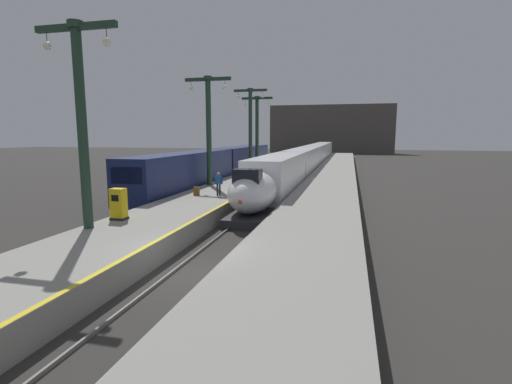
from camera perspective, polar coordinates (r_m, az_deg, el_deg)
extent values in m
plane|color=#33302D|center=(15.24, -9.62, -12.05)|extent=(260.00, 260.00, 0.00)
cube|color=gray|center=(39.35, -0.73, 1.55)|extent=(4.80, 110.00, 1.05)
cube|color=gray|center=(38.14, 11.13, 1.16)|extent=(4.80, 110.00, 1.05)
cube|color=yellow|center=(38.78, 2.53, 2.23)|extent=(0.20, 107.80, 0.01)
cube|color=slate|center=(41.41, 4.66, 1.22)|extent=(0.08, 110.00, 0.12)
cube|color=slate|center=(41.20, 6.72, 1.16)|extent=(0.08, 110.00, 0.12)
cube|color=slate|center=(43.43, -5.95, 1.55)|extent=(0.08, 110.00, 0.12)
cube|color=slate|center=(42.95, -4.07, 1.49)|extent=(0.08, 110.00, 0.12)
ellipsoid|color=silver|center=(23.62, -0.48, 0.04)|extent=(2.78, 5.71, 2.56)
cube|color=#28282D|center=(23.63, -0.65, -3.79)|extent=(2.46, 4.86, 0.55)
cube|color=black|center=(22.25, -1.30, 2.28)|extent=(1.59, 1.00, 0.90)
sphere|color=#F24C4C|center=(21.00, -2.35, -1.46)|extent=(0.28, 0.28, 0.28)
cube|color=silver|center=(32.04, 3.38, 2.72)|extent=(2.90, 14.00, 3.05)
cube|color=black|center=(32.28, 0.91, 3.75)|extent=(0.04, 11.90, 0.80)
cube|color=black|center=(31.77, 5.91, 3.63)|extent=(0.04, 11.90, 0.80)
cube|color=silver|center=(32.20, 3.36, 0.46)|extent=(2.92, 13.30, 0.24)
cube|color=black|center=(27.95, 1.67, -1.86)|extent=(2.03, 2.20, 0.56)
cube|color=black|center=(36.64, 4.63, 0.61)|extent=(2.03, 2.20, 0.56)
cube|color=silver|center=(48.41, 6.98, 4.65)|extent=(2.90, 18.00, 3.05)
cube|color=black|center=(48.56, 5.32, 5.34)|extent=(0.04, 15.84, 0.80)
cube|color=black|center=(48.22, 8.67, 5.25)|extent=(0.04, 15.84, 0.80)
cube|color=black|center=(42.53, 5.94, 1.70)|extent=(2.03, 2.20, 0.56)
cube|color=black|center=(54.61, 7.72, 3.18)|extent=(2.03, 2.20, 0.56)
cube|color=silver|center=(66.88, 8.91, 5.68)|extent=(2.90, 18.00, 3.05)
cube|color=black|center=(66.99, 7.71, 6.18)|extent=(0.04, 15.84, 0.80)
cube|color=black|center=(66.75, 10.15, 6.11)|extent=(0.04, 15.84, 0.80)
cube|color=black|center=(60.91, 8.37, 3.72)|extent=(2.03, 2.20, 0.56)
cube|color=black|center=(73.07, 9.30, 4.49)|extent=(2.03, 2.20, 0.56)
cube|color=silver|center=(85.41, 10.01, 6.26)|extent=(2.90, 18.00, 3.05)
cube|color=black|center=(85.50, 9.07, 6.65)|extent=(0.04, 15.84, 0.80)
cube|color=black|center=(85.30, 10.98, 6.60)|extent=(0.04, 15.84, 0.80)
cube|color=black|center=(79.40, 9.68, 4.80)|extent=(2.03, 2.20, 0.56)
cube|color=black|center=(91.59, 10.25, 5.27)|extent=(2.03, 2.20, 0.56)
cube|color=#141E4C|center=(33.70, -10.56, 3.00)|extent=(2.85, 18.00, 3.30)
cube|color=black|center=(25.79, -18.82, 2.36)|extent=(2.28, 0.08, 1.10)
cube|color=black|center=(34.26, -12.72, 3.87)|extent=(0.04, 15.30, 0.90)
cube|color=black|center=(33.11, -8.38, 3.83)|extent=(0.04, 15.30, 0.90)
cube|color=black|center=(28.86, -15.17, -1.86)|extent=(2.00, 2.00, 0.52)
cube|color=black|center=(39.20, -7.02, 1.07)|extent=(2.00, 2.00, 0.52)
cube|color=#141E4C|center=(51.17, -1.93, 5.00)|extent=(2.85, 18.00, 3.30)
cylinder|color=#1E3828|center=(18.92, -24.58, 8.65)|extent=(0.44, 0.44, 9.13)
cylinder|color=#1E3828|center=(19.49, -25.45, 21.71)|extent=(0.68, 0.68, 0.30)
cube|color=#1E3828|center=(19.47, -25.43, 21.42)|extent=(4.00, 0.24, 0.28)
cylinder|color=#1E3828|center=(20.33, -28.84, 19.60)|extent=(0.03, 0.03, 0.60)
sphere|color=#EFEACC|center=(20.26, -28.77, 18.63)|extent=(0.36, 0.36, 0.36)
cylinder|color=#1E3828|center=(18.52, -21.49, 21.24)|extent=(0.03, 0.03, 0.60)
sphere|color=#EFEACC|center=(18.45, -21.43, 20.18)|extent=(0.36, 0.36, 0.36)
cylinder|color=#1E3828|center=(32.83, -7.09, 8.96)|extent=(0.44, 0.44, 9.09)
cylinder|color=#1E3828|center=(33.16, -7.23, 16.58)|extent=(0.68, 0.68, 0.30)
cube|color=#1E3828|center=(33.14, -7.23, 16.41)|extent=(4.00, 0.24, 0.28)
cylinder|color=#1E3828|center=(33.66, -9.69, 15.64)|extent=(0.03, 0.03, 0.60)
sphere|color=#EFEACC|center=(33.61, -9.68, 15.05)|extent=(0.36, 0.36, 0.36)
cylinder|color=#1E3828|center=(32.60, -4.66, 15.96)|extent=(0.03, 0.03, 0.60)
sphere|color=#EFEACC|center=(32.55, -4.65, 15.35)|extent=(0.36, 0.36, 0.36)
cylinder|color=#1E3828|center=(46.10, -0.85, 9.28)|extent=(0.44, 0.44, 9.71)
cylinder|color=#1E3828|center=(46.40, -0.86, 15.10)|extent=(0.68, 0.68, 0.30)
cube|color=#1E3828|center=(46.39, -0.86, 14.97)|extent=(4.00, 0.24, 0.28)
cylinder|color=#1E3828|center=(46.75, -2.69, 14.48)|extent=(0.03, 0.03, 0.60)
sphere|color=#EFEACC|center=(46.71, -2.69, 14.06)|extent=(0.36, 0.36, 0.36)
cylinder|color=#1E3828|center=(45.99, 1.01, 14.59)|extent=(0.03, 0.03, 0.60)
sphere|color=#EFEACC|center=(45.96, 1.01, 14.15)|extent=(0.36, 0.36, 0.36)
cylinder|color=#1E3828|center=(49.34, 0.15, 8.88)|extent=(0.44, 0.44, 9.11)
cylinder|color=#1E3828|center=(49.56, 0.15, 13.98)|extent=(0.68, 0.68, 0.30)
cube|color=#1E3828|center=(49.55, 0.15, 13.87)|extent=(4.00, 0.24, 0.28)
cylinder|color=#1E3828|center=(49.90, -1.57, 13.42)|extent=(0.03, 0.03, 0.60)
sphere|color=#EFEACC|center=(49.87, -1.57, 13.02)|extent=(0.36, 0.36, 0.36)
cylinder|color=#1E3828|center=(49.19, 1.90, 13.49)|extent=(0.03, 0.03, 0.60)
sphere|color=#EFEACC|center=(49.16, 1.90, 13.08)|extent=(0.36, 0.36, 0.36)
cylinder|color=#23232D|center=(27.07, -5.80, 0.33)|extent=(0.13, 0.13, 0.85)
cylinder|color=#23232D|center=(27.06, -5.44, 0.33)|extent=(0.13, 0.13, 0.85)
cube|color=#1E478C|center=(26.97, -5.64, 1.87)|extent=(0.42, 0.31, 0.62)
cylinder|color=#1E478C|center=(27.00, -6.15, 1.77)|extent=(0.09, 0.09, 0.58)
cylinder|color=#1E478C|center=(26.96, -5.13, 1.77)|extent=(0.09, 0.09, 0.58)
sphere|color=tan|center=(26.93, -5.65, 2.76)|extent=(0.22, 0.22, 0.22)
cube|color=brown|center=(27.53, -8.89, 0.14)|extent=(0.40, 0.22, 0.60)
cylinder|color=#262628|center=(27.51, -9.11, 1.14)|extent=(0.02, 0.02, 0.36)
cylinder|color=#262628|center=(27.43, -8.72, 1.13)|extent=(0.02, 0.02, 0.36)
cube|color=#262628|center=(27.44, -8.93, 1.53)|extent=(0.22, 0.03, 0.02)
cube|color=yellow|center=(20.55, -19.88, -1.71)|extent=(0.70, 0.56, 1.60)
cube|color=black|center=(20.26, -20.38, -0.87)|extent=(0.40, 0.02, 0.32)
cube|color=black|center=(20.69, -19.78, -3.73)|extent=(0.76, 0.62, 0.12)
cube|color=#4C4742|center=(115.21, 11.11, 9.24)|extent=(36.00, 2.00, 14.00)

